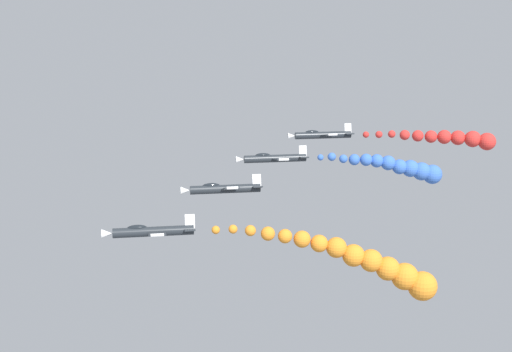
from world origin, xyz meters
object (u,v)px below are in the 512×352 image
at_px(airplane_left_inner, 224,189).
at_px(airplane_left_outer, 322,135).
at_px(airplane_right_inner, 274,158).
at_px(airplane_lead, 152,231).

relative_size(airplane_left_inner, airplane_left_outer, 1.00).
relative_size(airplane_right_inner, airplane_left_outer, 1.00).
xyz_separation_m(airplane_lead, airplane_left_inner, (10.89, -9.27, 1.72)).
xyz_separation_m(airplane_left_inner, airplane_right_inner, (11.15, -8.41, 1.32)).
distance_m(airplane_left_inner, airplane_right_inner, 14.03).
height_order(airplane_left_inner, airplane_left_outer, airplane_left_outer).
height_order(airplane_lead, airplane_left_outer, airplane_left_outer).
distance_m(airplane_right_inner, airplane_left_outer, 13.70).
relative_size(airplane_lead, airplane_left_inner, 1.00).
height_order(airplane_right_inner, airplane_left_outer, airplane_left_outer).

